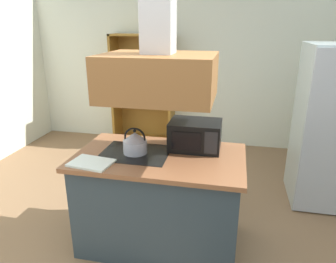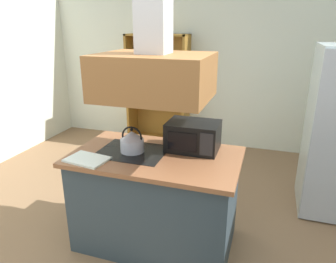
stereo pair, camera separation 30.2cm
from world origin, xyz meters
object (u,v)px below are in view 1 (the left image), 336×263
Objects in this scene: microwave at (195,135)px; cutting_board at (91,163)px; dish_cabinet at (144,96)px; kettle at (135,143)px.

cutting_board is at bearing -146.75° from microwave.
dish_cabinet reaches higher than kettle.
cutting_board is at bearing -133.87° from kettle.
kettle is 0.55m from microwave.
microwave is at bearing 23.71° from kettle.
dish_cabinet is at bearing 104.86° from kettle.
dish_cabinet is 2.68m from kettle.
microwave reaches higher than kettle.
microwave is at bearing 33.25° from cutting_board.
kettle is 0.42m from cutting_board.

